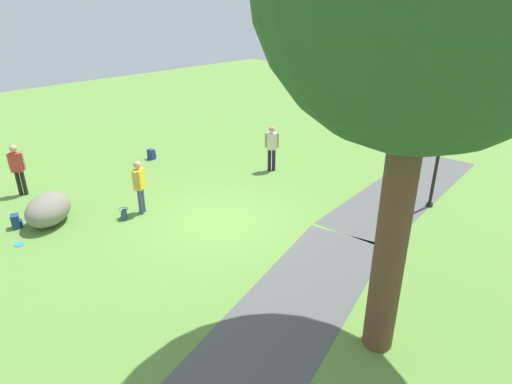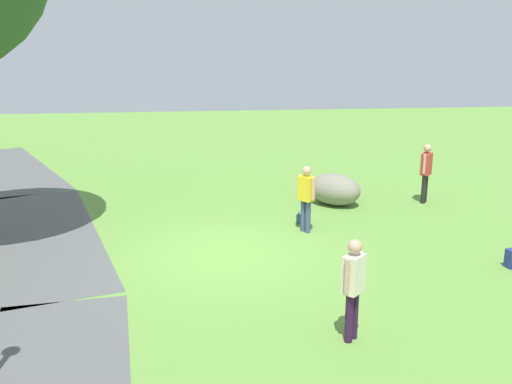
% 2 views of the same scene
% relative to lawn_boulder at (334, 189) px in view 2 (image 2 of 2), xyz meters
% --- Properties ---
extents(ground_plane, '(48.00, 48.00, 0.00)m').
position_rel_lawn_boulder_xyz_m(ground_plane, '(-3.56, 3.38, -0.44)').
color(ground_plane, '#61913C').
extents(footpath_segment_mid, '(8.30, 4.37, 0.01)m').
position_rel_lawn_boulder_xyz_m(footpath_segment_mid, '(-1.78, 7.52, -0.44)').
color(footpath_segment_mid, '#545555').
rests_on(footpath_segment_mid, ground).
extents(footpath_segment_far, '(8.16, 5.48, 0.01)m').
position_rel_lawn_boulder_xyz_m(footpath_segment_far, '(5.66, 10.38, -0.44)').
color(footpath_segment_far, '#545555').
rests_on(footpath_segment_far, ground).
extents(lawn_boulder, '(1.91, 1.88, 0.88)m').
position_rel_lawn_boulder_xyz_m(lawn_boulder, '(0.00, 0.00, 0.00)').
color(lawn_boulder, gray).
rests_on(lawn_boulder, ground).
extents(woman_with_handbag, '(0.43, 0.41, 1.66)m').
position_rel_lawn_boulder_xyz_m(woman_with_handbag, '(-2.26, 1.27, 0.52)').
color(woman_with_handbag, '#404972').
rests_on(woman_with_handbag, ground).
extents(man_near_boulder, '(0.43, 0.41, 1.71)m').
position_rel_lawn_boulder_xyz_m(man_near_boulder, '(-0.12, -2.61, 0.55)').
color(man_near_boulder, black).
rests_on(man_near_boulder, ground).
extents(passerby_on_path, '(0.42, 0.42, 1.71)m').
position_rel_lawn_boulder_xyz_m(passerby_on_path, '(-7.55, 1.55, 0.55)').
color(passerby_on_path, '#2C1437').
rests_on(passerby_on_path, ground).
extents(handbag_on_grass, '(0.38, 0.38, 0.31)m').
position_rel_lawn_boulder_xyz_m(handbag_on_grass, '(-1.68, 1.22, -0.30)').
color(handbag_on_grass, navy).
rests_on(handbag_on_grass, ground).
extents(backpack_by_boulder, '(0.32, 0.33, 0.40)m').
position_rel_lawn_boulder_xyz_m(backpack_by_boulder, '(0.80, -0.38, -0.25)').
color(backpack_by_boulder, navy).
rests_on(backpack_by_boulder, ground).
extents(frisbee_on_grass, '(0.24, 0.24, 0.02)m').
position_rel_lawn_boulder_xyz_m(frisbee_on_grass, '(1.08, 0.65, -0.43)').
color(frisbee_on_grass, '#2993D0').
rests_on(frisbee_on_grass, ground).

